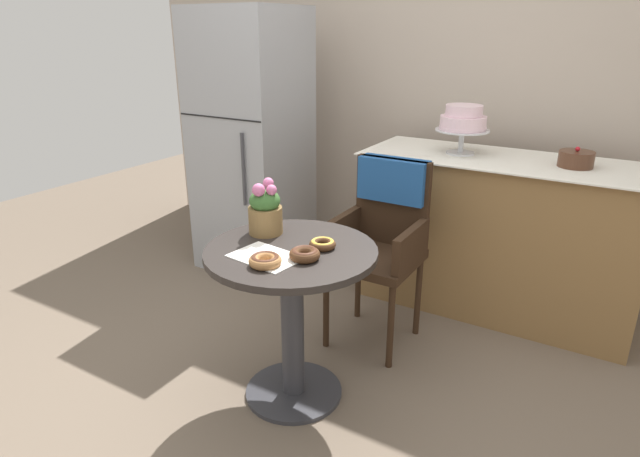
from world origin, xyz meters
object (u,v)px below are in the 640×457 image
object	(u,v)px
donut_side	(265,260)
refrigerator	(252,144)
cafe_table	(292,294)
donut_front	(305,254)
tiered_cake_stand	(463,121)
flower_vase	(265,210)
donut_mid	(323,244)
wicker_chair	(384,222)
round_layer_cake	(576,159)

from	to	relation	value
donut_side	refrigerator	distance (m)	1.67
cafe_table	donut_side	bearing A→B (deg)	-87.19
donut_front	tiered_cake_stand	xyz separation A→B (m)	(0.18, 1.36, 0.34)
donut_front	flower_vase	distance (m)	0.35
donut_front	refrigerator	distance (m)	1.64
donut_front	tiered_cake_stand	distance (m)	1.42
donut_mid	donut_side	world-z (taller)	donut_side
donut_mid	flower_vase	xyz separation A→B (m)	(-0.31, 0.02, 0.09)
donut_mid	wicker_chair	bearing A→B (deg)	89.96
refrigerator	donut_side	bearing A→B (deg)	-50.61
tiered_cake_stand	round_layer_cake	size ratio (longest dim) A/B	1.72
donut_side	flower_vase	world-z (taller)	flower_vase
refrigerator	donut_mid	bearing A→B (deg)	-41.56
cafe_table	refrigerator	size ratio (longest dim) A/B	0.42
round_layer_cake	refrigerator	bearing A→B (deg)	-174.04
refrigerator	flower_vase	bearing A→B (deg)	-49.74
donut_front	wicker_chair	bearing A→B (deg)	89.90
donut_mid	donut_side	bearing A→B (deg)	-110.63
cafe_table	donut_front	xyz separation A→B (m)	(0.11, -0.06, 0.24)
donut_side	refrigerator	world-z (taller)	refrigerator
wicker_chair	round_layer_cake	size ratio (longest dim) A/B	5.48
donut_front	donut_mid	bearing A→B (deg)	89.60
wicker_chair	flower_vase	distance (m)	0.70
donut_mid	round_layer_cake	size ratio (longest dim) A/B	0.64
donut_side	tiered_cake_stand	distance (m)	1.55
wicker_chair	flower_vase	xyz separation A→B (m)	(-0.31, -0.60, 0.19)
tiered_cake_stand	refrigerator	distance (m)	1.38
donut_front	donut_side	distance (m)	0.16
cafe_table	round_layer_cake	bearing A→B (deg)	55.61
donut_mid	tiered_cake_stand	world-z (taller)	tiered_cake_stand
cafe_table	flower_vase	bearing A→B (deg)	154.79
round_layer_cake	refrigerator	xyz separation A→B (m)	(-1.94, -0.20, -0.09)
tiered_cake_stand	round_layer_cake	xyz separation A→B (m)	(0.60, 0.00, -0.14)
wicker_chair	tiered_cake_stand	world-z (taller)	tiered_cake_stand
wicker_chair	flower_vase	bearing A→B (deg)	-114.70
donut_mid	refrigerator	bearing A→B (deg)	138.44
tiered_cake_stand	flower_vase	bearing A→B (deg)	-112.01
donut_mid	round_layer_cake	xyz separation A→B (m)	(0.78, 1.23, 0.20)
round_layer_cake	donut_mid	bearing A→B (deg)	-122.50
donut_front	donut_mid	distance (m)	0.14
donut_mid	donut_side	xyz separation A→B (m)	(-0.10, -0.26, 0.00)
donut_mid	donut_front	bearing A→B (deg)	-90.40
cafe_table	refrigerator	bearing A→B (deg)	133.67
tiered_cake_stand	donut_mid	bearing A→B (deg)	-98.47
flower_vase	round_layer_cake	bearing A→B (deg)	48.02
donut_front	cafe_table	bearing A→B (deg)	149.56
wicker_chair	donut_mid	world-z (taller)	wicker_chair
cafe_table	tiered_cake_stand	bearing A→B (deg)	77.38
wicker_chair	refrigerator	bearing A→B (deg)	162.92
donut_front	tiered_cake_stand	bearing A→B (deg)	82.33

